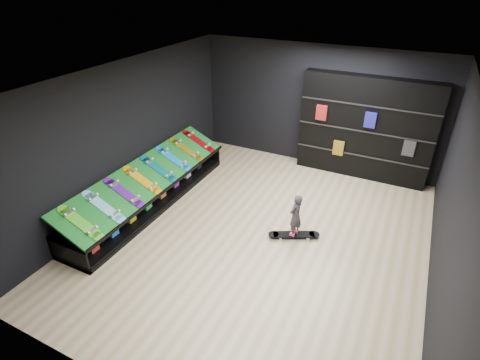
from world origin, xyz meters
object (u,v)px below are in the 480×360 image
at_px(floor_skateboard, 294,236).
at_px(child, 295,223).
at_px(display_rack, 151,193).
at_px(back_shelving, 365,129).

bearing_deg(floor_skateboard, child, 0.00).
bearing_deg(display_rack, back_shelving, 41.28).
bearing_deg(child, display_rack, -68.92).
height_order(display_rack, child, child).
height_order(display_rack, floor_skateboard, display_rack).
xyz_separation_m(display_rack, floor_skateboard, (3.18, 0.23, -0.21)).
height_order(back_shelving, floor_skateboard, back_shelving).
bearing_deg(back_shelving, display_rack, -138.72).
distance_m(display_rack, child, 3.19).
bearing_deg(child, back_shelving, -173.90).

